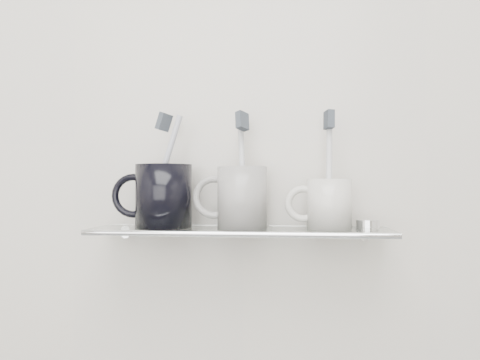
# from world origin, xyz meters

# --- Properties ---
(wall_back) EXTENTS (2.50, 0.00, 2.50)m
(wall_back) POSITION_xyz_m (0.00, 1.10, 1.25)
(wall_back) COLOR beige
(wall_back) RESTS_ON ground
(shelf_glass) EXTENTS (0.50, 0.12, 0.01)m
(shelf_glass) POSITION_xyz_m (0.00, 1.04, 1.10)
(shelf_glass) COLOR silver
(shelf_glass) RESTS_ON wall_back
(shelf_rail) EXTENTS (0.50, 0.01, 0.01)m
(shelf_rail) POSITION_xyz_m (0.00, 0.98, 1.10)
(shelf_rail) COLOR silver
(shelf_rail) RESTS_ON shelf_glass
(bracket_left) EXTENTS (0.02, 0.03, 0.02)m
(bracket_left) POSITION_xyz_m (-0.21, 1.09, 1.09)
(bracket_left) COLOR silver
(bracket_left) RESTS_ON wall_back
(bracket_right) EXTENTS (0.02, 0.03, 0.02)m
(bracket_right) POSITION_xyz_m (0.21, 1.09, 1.09)
(bracket_right) COLOR silver
(bracket_right) RESTS_ON wall_back
(mug_left) EXTENTS (0.11, 0.11, 0.11)m
(mug_left) POSITION_xyz_m (-0.13, 1.04, 1.15)
(mug_left) COLOR black
(mug_left) RESTS_ON shelf_glass
(mug_left_handle) EXTENTS (0.08, 0.01, 0.08)m
(mug_left_handle) POSITION_xyz_m (-0.19, 1.04, 1.15)
(mug_left_handle) COLOR black
(mug_left_handle) RESTS_ON mug_left
(toothbrush_left) EXTENTS (0.07, 0.02, 0.18)m
(toothbrush_left) POSITION_xyz_m (-0.13, 1.04, 1.20)
(toothbrush_left) COLOR #ACB1C3
(toothbrush_left) RESTS_ON mug_left
(bristles_left) EXTENTS (0.03, 0.03, 0.03)m
(bristles_left) POSITION_xyz_m (-0.13, 1.04, 1.28)
(bristles_left) COLOR #333A42
(bristles_left) RESTS_ON toothbrush_left
(mug_center) EXTENTS (0.10, 0.10, 0.10)m
(mug_center) POSITION_xyz_m (0.00, 1.04, 1.15)
(mug_center) COLOR white
(mug_center) RESTS_ON shelf_glass
(mug_center_handle) EXTENTS (0.07, 0.01, 0.07)m
(mug_center_handle) POSITION_xyz_m (-0.04, 1.04, 1.15)
(mug_center_handle) COLOR white
(mug_center_handle) RESTS_ON mug_center
(toothbrush_center) EXTENTS (0.03, 0.07, 0.19)m
(toothbrush_center) POSITION_xyz_m (0.00, 1.04, 1.20)
(toothbrush_center) COLOR #B4B4B4
(toothbrush_center) RESTS_ON mug_center
(bristles_center) EXTENTS (0.02, 0.03, 0.04)m
(bristles_center) POSITION_xyz_m (0.00, 1.04, 1.28)
(bristles_center) COLOR #333A42
(bristles_center) RESTS_ON toothbrush_center
(mug_right) EXTENTS (0.09, 0.09, 0.08)m
(mug_right) POSITION_xyz_m (0.15, 1.04, 1.14)
(mug_right) COLOR silver
(mug_right) RESTS_ON shelf_glass
(mug_right_handle) EXTENTS (0.06, 0.01, 0.06)m
(mug_right_handle) POSITION_xyz_m (0.11, 1.04, 1.14)
(mug_right_handle) COLOR silver
(mug_right_handle) RESTS_ON mug_right
(toothbrush_right) EXTENTS (0.02, 0.03, 0.19)m
(toothbrush_right) POSITION_xyz_m (0.15, 1.04, 1.20)
(toothbrush_right) COLOR silver
(toothbrush_right) RESTS_ON mug_right
(bristles_right) EXTENTS (0.02, 0.03, 0.03)m
(bristles_right) POSITION_xyz_m (0.15, 1.04, 1.28)
(bristles_right) COLOR #333A42
(bristles_right) RESTS_ON toothbrush_right
(chrome_cap) EXTENTS (0.04, 0.04, 0.02)m
(chrome_cap) POSITION_xyz_m (0.21, 1.04, 1.11)
(chrome_cap) COLOR silver
(chrome_cap) RESTS_ON shelf_glass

